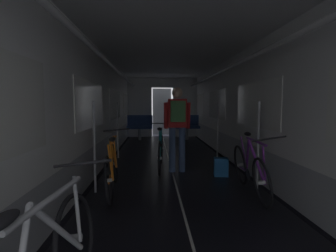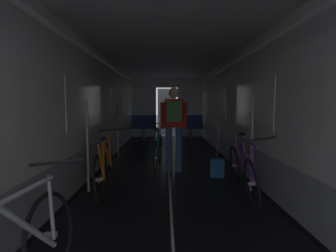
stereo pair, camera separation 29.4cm
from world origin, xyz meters
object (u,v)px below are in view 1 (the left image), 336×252
at_px(bench_seat_far_left, 140,125).
at_px(bicycle_teal_in_aisle, 161,151).
at_px(backpack_on_floor, 221,167).
at_px(bicycle_orange, 112,168).
at_px(person_cyclist_aisle, 177,122).
at_px(bicycle_purple, 250,169).
at_px(bench_seat_far_right, 187,125).

distance_m(bench_seat_far_left, bicycle_teal_in_aisle, 4.62).
bearing_deg(backpack_on_floor, bench_seat_far_left, 109.25).
distance_m(bicycle_teal_in_aisle, backpack_on_floor, 1.29).
bearing_deg(bicycle_orange, bicycle_teal_in_aisle, 61.06).
relative_size(bench_seat_far_left, bicycle_orange, 0.58).
bearing_deg(person_cyclist_aisle, bicycle_purple, -54.12).
height_order(bench_seat_far_left, bicycle_teal_in_aisle, bench_seat_far_left).
height_order(bench_seat_far_right, person_cyclist_aisle, person_cyclist_aisle).
relative_size(bicycle_orange, backpack_on_floor, 4.98).
height_order(bicycle_orange, backpack_on_floor, bicycle_orange).
relative_size(bench_seat_far_left, bench_seat_far_right, 1.00).
distance_m(bench_seat_far_right, backpack_on_floor, 5.18).
bearing_deg(bench_seat_far_left, bicycle_purple, -72.28).
distance_m(bicycle_purple, person_cyclist_aisle, 1.78).
distance_m(bench_seat_far_left, person_cyclist_aisle, 4.96).
height_order(bench_seat_far_right, bicycle_purple, bicycle_purple).
height_order(bicycle_orange, person_cyclist_aisle, person_cyclist_aisle).
bearing_deg(bicycle_orange, person_cyclist_aisle, 46.09).
bearing_deg(bicycle_purple, bicycle_teal_in_aisle, 128.80).
height_order(bench_seat_far_left, bench_seat_far_right, same).
xyz_separation_m(bench_seat_far_right, bicycle_teal_in_aisle, (-1.12, -4.57, -0.18)).
distance_m(bench_seat_far_right, bicycle_purple, 6.19).
distance_m(bench_seat_far_left, bicycle_orange, 5.99).
bearing_deg(bench_seat_far_left, bench_seat_far_right, 0.00).
relative_size(bicycle_teal_in_aisle, backpack_on_floor, 4.97).
distance_m(bench_seat_far_right, bicycle_orange, 6.29).
bearing_deg(backpack_on_floor, bench_seat_far_right, 90.03).
xyz_separation_m(bench_seat_far_left, person_cyclist_aisle, (1.00, -4.83, 0.45)).
relative_size(bicycle_orange, bicycle_teal_in_aisle, 1.00).
bearing_deg(bicycle_purple, backpack_on_floor, 99.64).
distance_m(bench_seat_far_left, backpack_on_floor, 5.48).
xyz_separation_m(bench_seat_far_left, bench_seat_far_right, (1.80, 0.00, 0.00)).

